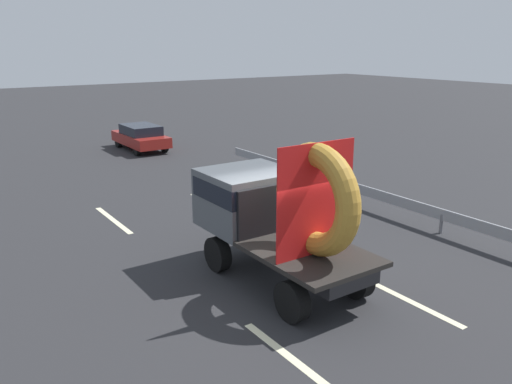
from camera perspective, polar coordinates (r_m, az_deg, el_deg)
name	(u,v)px	position (r m, az deg, el deg)	size (l,w,h in m)	color
ground_plane	(285,280)	(11.77, 3.25, -9.71)	(120.00, 120.00, 0.00)	#28282B
flatbed_truck	(270,209)	(11.45, 1.56, -1.94)	(2.02, 4.49, 3.31)	black
distant_sedan	(141,136)	(26.45, -12.61, 6.00)	(1.64, 3.83, 1.25)	black
guardrail	(383,197)	(16.49, 13.89, -0.54)	(0.10, 17.11, 0.71)	gray
lane_dash_left_near	(291,358)	(9.17, 3.91, -17.84)	(2.64, 0.16, 0.01)	beige
lane_dash_left_far	(113,220)	(16.15, -15.49, -2.98)	(2.87, 0.16, 0.01)	beige
lane_dash_right_near	(403,298)	(11.43, 15.93, -11.16)	(2.93, 0.16, 0.01)	beige
lane_dash_right_far	(211,203)	(17.22, -4.97, -1.26)	(2.68, 0.16, 0.01)	beige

